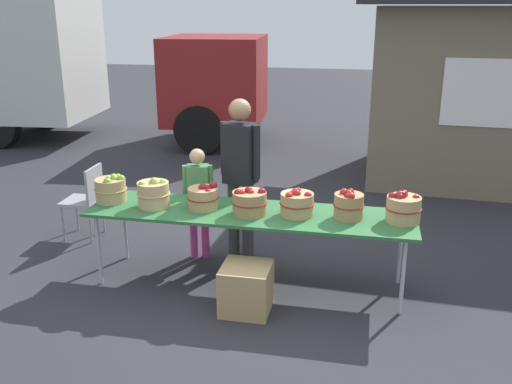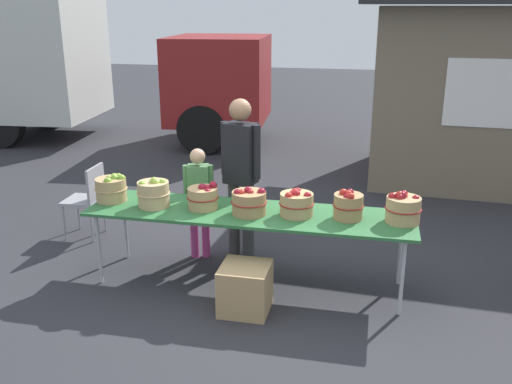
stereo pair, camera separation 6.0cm
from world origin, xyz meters
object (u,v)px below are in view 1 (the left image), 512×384
at_px(apple_basket_red_0, 203,197).
at_px(apple_basket_red_3, 349,205).
at_px(apple_basket_green_1, 153,194).
at_px(folding_chair, 87,196).
at_px(apple_basket_red_1, 249,202).
at_px(apple_basket_green_0, 111,189).
at_px(apple_basket_red_2, 297,203).
at_px(vendor_adult, 240,167).
at_px(produce_crate, 246,288).
at_px(market_table, 250,215).
at_px(box_truck, 38,64).
at_px(apple_basket_red_4, 403,208).
at_px(child_customer, 198,195).

height_order(apple_basket_red_0, apple_basket_red_3, apple_basket_red_3).
height_order(apple_basket_green_1, folding_chair, apple_basket_green_1).
relative_size(apple_basket_red_1, apple_basket_red_3, 1.18).
distance_m(apple_basket_green_0, apple_basket_red_2, 1.86).
bearing_deg(apple_basket_green_1, folding_chair, 144.89).
height_order(vendor_adult, produce_crate, vendor_adult).
height_order(apple_basket_red_0, vendor_adult, vendor_adult).
relative_size(apple_basket_red_0, produce_crate, 0.72).
relative_size(apple_basket_green_0, apple_basket_red_0, 1.04).
bearing_deg(apple_basket_red_2, apple_basket_red_3, 2.25).
relative_size(apple_basket_red_0, apple_basket_red_1, 0.91).
bearing_deg(apple_basket_red_0, produce_crate, -43.98).
bearing_deg(market_table, produce_crate, -81.31).
relative_size(apple_basket_red_2, apple_basket_red_3, 1.14).
bearing_deg(apple_basket_green_0, box_truck, 126.88).
distance_m(apple_basket_red_3, apple_basket_red_4, 0.49).
relative_size(apple_basket_green_0, apple_basket_green_1, 0.99).
bearing_deg(apple_basket_green_0, market_table, -0.98).
height_order(apple_basket_green_1, child_customer, child_customer).
bearing_deg(apple_basket_green_1, apple_basket_red_3, 1.94).
bearing_deg(produce_crate, apple_basket_green_1, 155.35).
bearing_deg(child_customer, apple_basket_red_1, 127.72).
xyz_separation_m(apple_basket_red_3, vendor_adult, (-1.15, 0.58, 0.14)).
xyz_separation_m(apple_basket_green_0, child_customer, (0.75, 0.47, -0.17)).
height_order(apple_basket_red_2, produce_crate, apple_basket_red_2).
relative_size(apple_basket_red_3, box_truck, 0.04).
bearing_deg(apple_basket_red_0, box_truck, 132.68).
bearing_deg(apple_basket_red_2, apple_basket_red_0, 179.92).
height_order(apple_basket_red_1, apple_basket_red_3, apple_basket_red_3).
distance_m(apple_basket_red_2, child_customer, 1.22).
bearing_deg(market_table, folding_chair, 159.83).
xyz_separation_m(market_table, apple_basket_green_0, (-1.41, 0.02, 0.16)).
bearing_deg(apple_basket_red_1, apple_basket_green_0, 176.74).
height_order(market_table, apple_basket_green_1, apple_basket_green_1).
bearing_deg(apple_basket_red_0, market_table, -0.09).
bearing_deg(apple_basket_red_3, apple_basket_green_1, -178.06).
xyz_separation_m(apple_basket_red_0, apple_basket_red_2, (0.90, -0.00, 0.00)).
bearing_deg(apple_basket_red_4, apple_basket_red_3, -177.99).
relative_size(apple_basket_red_4, produce_crate, 0.76).
height_order(apple_basket_green_0, apple_basket_green_1, apple_basket_green_1).
distance_m(apple_basket_green_1, box_truck, 7.19).
bearing_deg(child_customer, box_truck, -58.62).
relative_size(apple_basket_red_0, vendor_adult, 0.18).
bearing_deg(vendor_adult, apple_basket_green_0, 41.49).
distance_m(apple_basket_green_1, apple_basket_red_3, 1.86).
xyz_separation_m(apple_basket_red_0, box_truck, (-5.05, 5.47, 0.62)).
bearing_deg(vendor_adult, apple_basket_red_2, 153.79).
bearing_deg(apple_basket_red_1, child_customer, 140.53).
xyz_separation_m(apple_basket_green_0, apple_basket_red_3, (2.33, -0.01, -0.00)).
height_order(apple_basket_red_0, produce_crate, apple_basket_red_0).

